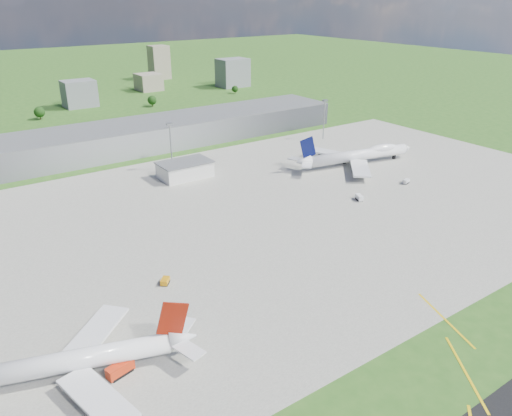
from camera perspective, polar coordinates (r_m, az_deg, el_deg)
ground at (r=304.40m, az=-14.12°, el=5.67°), size 1400.00×1400.00×0.00m
apron at (r=216.24m, az=-0.71°, el=-0.86°), size 360.00×190.00×0.08m
terminal at (r=315.93m, az=-15.28°, el=7.61°), size 300.00×42.00×15.00m
ops_building at (r=263.18m, az=-8.12°, el=4.32°), size 26.00×16.00×8.00m
mast_center at (r=272.13m, az=-9.75°, el=7.88°), size 3.50×2.00×25.90m
mast_east at (r=332.48m, az=7.83°, el=10.78°), size 3.50×2.00×25.90m
airliner_red_twin at (r=136.99m, az=-20.08°, el=-16.14°), size 62.28×47.42×17.54m
airliner_blue_quad at (r=286.03m, az=11.62°, el=5.93°), size 74.85×57.95×19.67m
fire_truck at (r=136.11m, az=-15.26°, el=-17.39°), size 7.56×4.27×3.20m
tug_yellow at (r=169.35m, az=-10.33°, el=-8.24°), size 4.36×4.52×1.95m
van_white_near at (r=236.61m, az=11.72°, el=1.15°), size 3.99×5.49×2.56m
van_white_far at (r=263.55m, az=16.78°, el=2.91°), size 4.66×3.07×2.25m
bldg_c at (r=456.40m, az=-19.54°, el=12.22°), size 26.00×20.00×22.00m
bldg_ce at (r=520.36m, az=-12.18°, el=13.89°), size 22.00×24.00×16.00m
bldg_e at (r=529.99m, az=-2.67°, el=15.19°), size 30.00×22.00×28.00m
bldg_tall_e at (r=589.33m, az=-11.01°, el=16.02°), size 20.00×18.00×36.00m
tree_c at (r=419.48m, az=-23.51°, el=10.03°), size 8.10×8.10×9.90m
tree_e at (r=441.21m, az=-11.79°, el=11.97°), size 7.65×7.65×9.35m
tree_far_e at (r=491.68m, az=-2.42°, el=13.44°), size 6.30×6.30×7.70m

